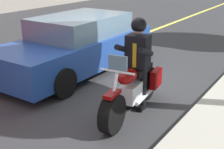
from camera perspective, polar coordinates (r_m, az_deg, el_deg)
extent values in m
plane|color=#333335|center=(7.06, 0.44, -1.94)|extent=(80.00, 80.00, 0.00)
cube|color=#E5DB4C|center=(8.26, -11.24, 1.00)|extent=(60.00, 0.16, 0.01)
cylinder|color=black|center=(5.02, 0.02, -7.31)|extent=(0.68, 0.28, 0.66)
cylinder|color=black|center=(6.32, 6.33, -1.52)|extent=(0.68, 0.28, 0.66)
cube|color=silver|center=(5.64, 3.67, -3.16)|extent=(0.59, 0.35, 0.32)
ellipsoid|color=#720505|center=(5.33, 2.91, -0.35)|extent=(0.59, 0.35, 0.24)
cube|color=black|center=(5.83, 5.09, 0.95)|extent=(0.73, 0.36, 0.12)
cube|color=#720505|center=(6.16, 8.13, -0.70)|extent=(0.41, 0.17, 0.36)
cube|color=#720505|center=(6.30, 4.35, -0.07)|extent=(0.41, 0.17, 0.36)
cylinder|color=silver|center=(4.92, 0.13, -4.41)|extent=(0.35, 0.09, 0.76)
cylinder|color=silver|center=(4.90, 0.97, 0.54)|extent=(0.11, 0.60, 0.04)
cube|color=#720505|center=(4.87, 0.02, -3.64)|extent=(0.38, 0.20, 0.06)
cylinder|color=silver|center=(5.91, 6.22, -3.83)|extent=(0.90, 0.19, 0.08)
cube|color=slate|center=(4.88, 1.08, 1.94)|extent=(0.08, 0.32, 0.28)
cylinder|color=black|center=(5.81, 5.73, -2.49)|extent=(0.14, 0.14, 0.84)
cube|color=black|center=(5.91, 5.40, -6.01)|extent=(0.27, 0.14, 0.10)
cylinder|color=black|center=(5.89, 3.56, -2.10)|extent=(0.14, 0.14, 0.84)
cube|color=black|center=(5.99, 3.25, -5.58)|extent=(0.27, 0.14, 0.10)
cube|color=black|center=(5.63, 4.83, 4.32)|extent=(0.37, 0.44, 0.60)
cube|color=#B28C14|center=(5.49, 4.19, 3.52)|extent=(0.03, 0.07, 0.44)
cylinder|color=black|center=(5.37, 6.31, 4.18)|extent=(0.56, 0.17, 0.28)
cylinder|color=black|center=(5.53, 2.03, 4.76)|extent=(0.56, 0.17, 0.28)
sphere|color=tan|center=(5.53, 4.96, 8.62)|extent=(0.22, 0.22, 0.22)
sphere|color=black|center=(5.52, 4.98, 9.13)|extent=(0.28, 0.28, 0.28)
cube|color=navy|center=(7.87, -6.61, 4.49)|extent=(4.60, 1.80, 0.70)
cube|color=slate|center=(7.90, -5.83, 8.67)|extent=(2.40, 1.60, 0.60)
cylinder|color=black|center=(6.38, -9.05, -1.53)|extent=(0.64, 0.22, 0.64)
cylinder|color=black|center=(7.58, -18.58, 1.14)|extent=(0.64, 0.22, 0.64)
cylinder|color=black|center=(8.61, 4.07, 4.32)|extent=(0.64, 0.22, 0.64)
cylinder|color=black|center=(9.54, -4.86, 5.84)|extent=(0.64, 0.22, 0.64)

